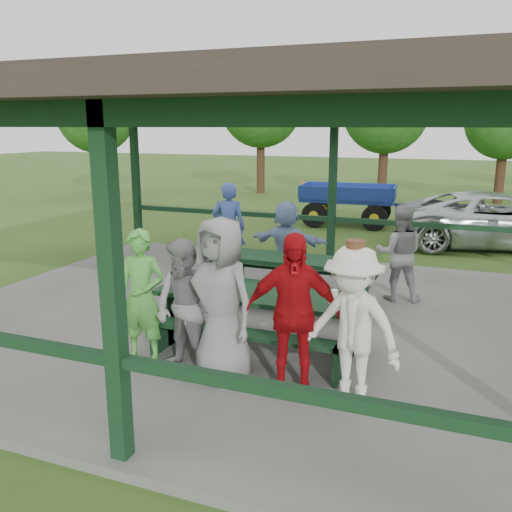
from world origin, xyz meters
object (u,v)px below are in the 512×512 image
at_px(picnic_table_far, 290,274).
at_px(contestant_grey_left, 185,308).
at_px(contestant_green, 142,297).
at_px(contestant_white_fedora, 352,327).
at_px(pickup_truck, 498,220).
at_px(spectator_lblue, 287,244).
at_px(contestant_red, 292,313).
at_px(contestant_grey_mid, 221,300).
at_px(spectator_grey, 399,254).
at_px(farm_trailer, 348,204).
at_px(picnic_table_near, 259,314).
at_px(spectator_blue, 229,228).

xyz_separation_m(picnic_table_far, contestant_grey_left, (-0.33, -2.92, 0.32)).
relative_size(picnic_table_far, contestant_green, 1.60).
xyz_separation_m(contestant_green, contestant_white_fedora, (2.56, -0.12, 0.02)).
bearing_deg(pickup_truck, spectator_lblue, 132.41).
relative_size(picnic_table_far, contestant_red, 1.49).
height_order(contestant_green, contestant_grey_mid, contestant_grey_mid).
distance_m(contestant_grey_mid, contestant_white_fedora, 1.48).
height_order(contestant_white_fedora, pickup_truck, contestant_white_fedora).
height_order(spectator_grey, farm_trailer, spectator_grey).
distance_m(pickup_truck, farm_trailer, 4.44).
bearing_deg(spectator_grey, contestant_grey_left, 53.10).
xyz_separation_m(contestant_red, spectator_lblue, (-1.28, 3.71, -0.10)).
bearing_deg(pickup_truck, contestant_red, 151.98).
relative_size(contestant_red, spectator_grey, 1.12).
bearing_deg(contestant_grey_mid, contestant_green, -167.24).
bearing_deg(contestant_red, farm_trailer, 82.55).
relative_size(pickup_truck, farm_trailer, 1.30).
height_order(spectator_lblue, pickup_truck, spectator_lblue).
distance_m(picnic_table_far, contestant_grey_left, 2.96).
relative_size(contestant_red, pickup_truck, 0.36).
distance_m(picnic_table_far, spectator_lblue, 0.94).
distance_m(picnic_table_near, spectator_grey, 3.13).
bearing_deg(picnic_table_far, picnic_table_near, -83.84).
distance_m(spectator_lblue, pickup_truck, 6.52).
height_order(spectator_lblue, farm_trailer, spectator_lblue).
distance_m(spectator_blue, pickup_truck, 7.00).
distance_m(contestant_red, pickup_truck, 9.41).
bearing_deg(spectator_lblue, spectator_blue, -15.56).
distance_m(contestant_white_fedora, farm_trailer, 11.17).
height_order(picnic_table_far, spectator_grey, spectator_grey).
relative_size(picnic_table_near, picnic_table_far, 1.02).
distance_m(picnic_table_far, spectator_blue, 2.20).
xyz_separation_m(contestant_grey_mid, farm_trailer, (-0.86, 10.89, -0.39)).
bearing_deg(contestant_grey_mid, spectator_grey, 85.57).
xyz_separation_m(spectator_lblue, farm_trailer, (-0.40, 7.15, -0.23)).
bearing_deg(farm_trailer, spectator_blue, -101.96).
xyz_separation_m(contestant_green, contestant_grey_mid, (1.09, -0.09, 0.12)).
bearing_deg(contestant_grey_mid, contestant_white_fedora, 16.33).
relative_size(picnic_table_near, pickup_truck, 0.55).
bearing_deg(contestant_white_fedora, farm_trailer, 119.83).
height_order(picnic_table_far, spectator_blue, spectator_blue).
xyz_separation_m(picnic_table_far, contestant_white_fedora, (1.59, -2.95, 0.37)).
relative_size(contestant_green, spectator_grey, 1.05).
distance_m(contestant_grey_mid, spectator_lblue, 3.77).
bearing_deg(contestant_grey_left, contestant_red, 15.57).
relative_size(contestant_green, pickup_truck, 0.34).
relative_size(picnic_table_near, spectator_lblue, 1.72).
distance_m(contestant_green, spectator_lblue, 3.70).
bearing_deg(picnic_table_far, contestant_red, -72.03).
bearing_deg(pickup_truck, spectator_grey, 149.12).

